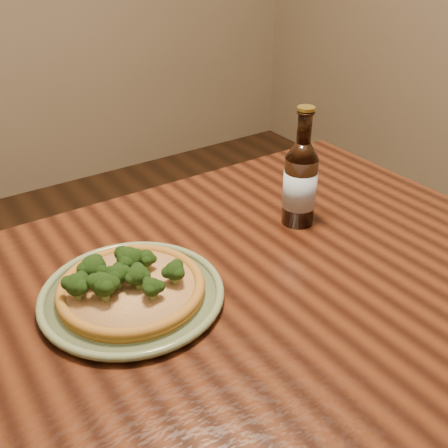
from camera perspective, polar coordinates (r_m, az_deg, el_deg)
table at (r=0.87m, az=-9.24°, el=-17.35°), size 1.60×0.90×0.75m
plate at (r=0.88m, az=-9.97°, el=-7.57°), size 0.31×0.31×0.02m
pizza at (r=0.87m, az=-10.26°, el=-6.62°), size 0.24×0.24×0.07m
beer_bottle at (r=1.06m, az=8.29°, el=4.52°), size 0.07×0.07×0.25m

